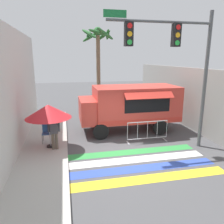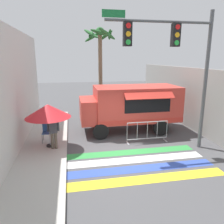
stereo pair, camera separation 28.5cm
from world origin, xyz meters
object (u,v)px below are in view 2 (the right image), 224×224
at_px(vendor_person, 53,130).
at_px(barricade_front, 147,132).
at_px(patio_umbrella, 48,111).
at_px(traffic_signal_pole, 176,54).
at_px(palm_tree, 100,49).
at_px(food_truck, 129,105).
at_px(folding_chair, 47,130).

xyz_separation_m(vendor_person, barricade_front, (4.48, 0.25, -0.49)).
bearing_deg(patio_umbrella, traffic_signal_pole, -11.73).
distance_m(vendor_person, palm_tree, 8.30).
relative_size(food_truck, traffic_signal_pole, 0.91).
bearing_deg(traffic_signal_pole, food_truck, 111.19).
height_order(traffic_signal_pole, folding_chair, traffic_signal_pole).
height_order(patio_umbrella, palm_tree, palm_tree).
height_order(food_truck, patio_umbrella, food_truck).
xyz_separation_m(patio_umbrella, vendor_person, (0.21, -0.32, -0.78)).
xyz_separation_m(patio_umbrella, folding_chair, (-0.17, 0.71, -1.14)).
height_order(traffic_signal_pole, palm_tree, palm_tree).
xyz_separation_m(food_truck, barricade_front, (0.44, -1.93, -1.01)).
distance_m(food_truck, patio_umbrella, 4.64).
xyz_separation_m(traffic_signal_pole, folding_chair, (-5.56, 1.83, -3.62)).
bearing_deg(vendor_person, food_truck, 24.30).
height_order(food_truck, traffic_signal_pole, traffic_signal_pole).
height_order(folding_chair, palm_tree, palm_tree).
xyz_separation_m(food_truck, vendor_person, (-4.03, -2.17, -0.52)).
bearing_deg(folding_chair, vendor_person, -50.86).
relative_size(folding_chair, vendor_person, 0.56).
height_order(folding_chair, barricade_front, barricade_front).
height_order(traffic_signal_pole, patio_umbrella, traffic_signal_pole).
xyz_separation_m(patio_umbrella, palm_tree, (3.26, 6.46, 2.91)).
distance_m(traffic_signal_pole, vendor_person, 6.17).
bearing_deg(traffic_signal_pole, palm_tree, 105.72).
bearing_deg(vendor_person, palm_tree, 61.72).
distance_m(folding_chair, barricade_front, 4.92).
distance_m(patio_umbrella, vendor_person, 0.87).
distance_m(barricade_front, palm_tree, 7.89).
xyz_separation_m(folding_chair, barricade_front, (4.85, -0.78, -0.13)).
bearing_deg(folding_chair, barricade_front, 9.87).
relative_size(patio_umbrella, palm_tree, 0.33).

